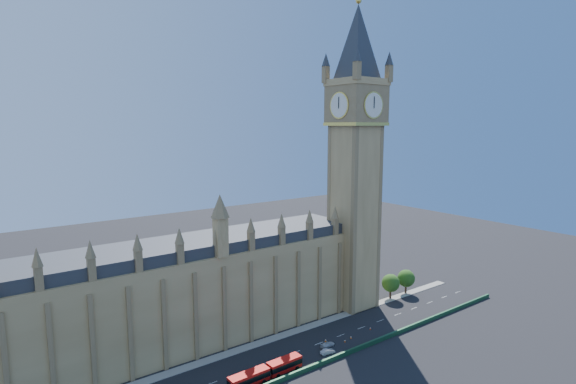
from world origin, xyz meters
TOP-DOWN VIEW (x-y plane):
  - ground at (0.00, 0.00)m, footprint 400.00×400.00m
  - palace_westminster at (-25.00, 22.00)m, footprint 120.00×20.00m
  - elizabeth_tower at (38.00, 13.99)m, footprint 20.59×20.59m
  - bridge_parapet at (0.00, -9.00)m, footprint 160.00×0.60m
  - kerb_north at (0.00, 9.50)m, footprint 160.00×3.00m
  - tree_east_near at (52.22, 10.08)m, footprint 6.00×6.00m
  - tree_east_far at (60.22, 10.08)m, footprint 6.00×6.00m
  - red_bus at (-9.00, -5.99)m, footprint 19.19×3.26m
  - car_grey at (-2.00, -4.49)m, footprint 4.38×2.19m
  - car_silver at (10.16, -5.55)m, footprint 4.08×1.83m
  - car_white at (12.68, -2.78)m, footprint 4.26×1.73m
  - cone_a at (14.00, -0.39)m, footprint 0.58×0.58m
  - cone_b at (20.88, -3.05)m, footprint 0.57×0.57m
  - cone_c at (18.14, -3.60)m, footprint 0.55×0.55m
  - cone_d at (29.25, -2.41)m, footprint 0.54×0.54m

SIDE VIEW (x-z plane):
  - ground at x=0.00m, z-range 0.00..0.00m
  - kerb_north at x=0.00m, z-range 0.00..0.16m
  - cone_c at x=18.14m, z-range 0.00..0.68m
  - cone_b at x=20.88m, z-range 0.00..0.70m
  - cone_d at x=29.25m, z-range 0.00..0.71m
  - cone_a at x=14.00m, z-range -0.01..0.80m
  - bridge_parapet at x=0.00m, z-range 0.00..1.20m
  - car_white at x=12.68m, z-range 0.00..1.24m
  - car_silver at x=10.16m, z-range 0.00..1.30m
  - car_grey at x=-2.00m, z-range 0.00..1.43m
  - red_bus at x=-9.00m, z-range 0.09..3.34m
  - tree_east_near at x=52.22m, z-range 1.39..9.89m
  - tree_east_far at x=60.22m, z-range 1.39..9.89m
  - palace_westminster at x=-25.00m, z-range -0.14..27.86m
  - elizabeth_tower at x=38.00m, z-range 2.06..107.06m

